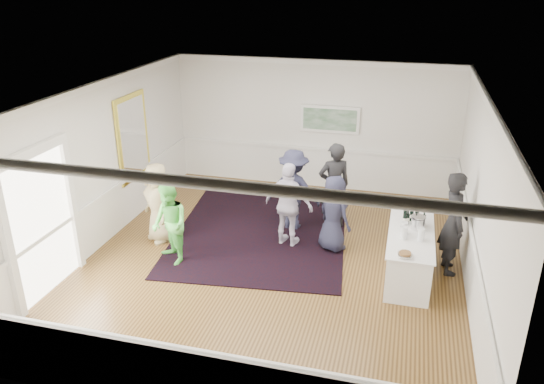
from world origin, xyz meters
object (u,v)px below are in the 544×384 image
(guest_green, at_px, (170,224))
(nut_bowl, at_px, (405,255))
(guest_tan, at_px, (158,203))
(bartender, at_px, (454,223))
(ice_bucket, at_px, (418,223))
(guest_dark_a, at_px, (293,190))
(serving_table, at_px, (409,254))
(guest_lilac, at_px, (289,205))
(guest_navy, at_px, (334,213))
(guest_dark_b, at_px, (334,186))

(guest_green, xyz_separation_m, nut_bowl, (4.23, -0.24, 0.09))
(guest_tan, height_order, guest_green, guest_tan)
(bartender, relative_size, guest_tan, 1.16)
(guest_tan, relative_size, ice_bucket, 6.35)
(bartender, xyz_separation_m, ice_bucket, (-0.62, -0.15, -0.00))
(guest_dark_a, xyz_separation_m, ice_bucket, (2.53, -1.16, 0.08))
(serving_table, bearing_deg, bartender, 27.07)
(guest_lilac, distance_m, ice_bucket, 2.48)
(guest_tan, height_order, nut_bowl, guest_tan)
(guest_navy, xyz_separation_m, ice_bucket, (1.56, -0.43, 0.19))
(guest_dark_b, bearing_deg, ice_bucket, 113.88)
(guest_dark_a, bearing_deg, nut_bowl, 139.11)
(guest_tan, relative_size, guest_navy, 1.08)
(guest_lilac, height_order, guest_navy, guest_lilac)
(serving_table, xyz_separation_m, guest_lilac, (-2.35, 0.60, 0.44))
(guest_dark_b, xyz_separation_m, nut_bowl, (1.53, -2.50, -0.06))
(guest_green, bearing_deg, bartender, 52.82)
(guest_tan, xyz_separation_m, ice_bucket, (5.02, 0.08, 0.13))
(guest_navy, bearing_deg, guest_green, 61.91)
(guest_lilac, distance_m, nut_bowl, 2.70)
(serving_table, bearing_deg, nut_bowl, -95.82)
(guest_dark_a, bearing_deg, bartender, 165.07)
(guest_tan, xyz_separation_m, guest_lilac, (2.57, 0.47, 0.04))
(guest_dark_b, bearing_deg, bartender, 124.89)
(guest_lilac, xyz_separation_m, guest_dark_b, (0.73, 1.02, 0.08))
(guest_dark_a, relative_size, guest_dark_b, 0.93)
(serving_table, xyz_separation_m, guest_navy, (-1.46, 0.64, 0.34))
(ice_bucket, bearing_deg, guest_tan, -179.09)
(serving_table, height_order, guest_dark_b, guest_dark_b)
(serving_table, bearing_deg, guest_dark_a, 150.40)
(guest_green, xyz_separation_m, guest_dark_b, (2.70, 2.25, 0.16))
(guest_dark_a, bearing_deg, guest_lilac, 98.96)
(guest_green, distance_m, guest_navy, 3.13)
(guest_dark_a, relative_size, ice_bucket, 6.70)
(guest_dark_a, xyz_separation_m, nut_bowl, (2.34, -2.25, 0.00))
(guest_green, height_order, guest_dark_a, guest_dark_a)
(guest_lilac, xyz_separation_m, guest_dark_a, (-0.08, 0.78, 0.01))
(bartender, relative_size, nut_bowl, 7.60)
(guest_dark_a, height_order, ice_bucket, guest_dark_a)
(guest_tan, bearing_deg, guest_lilac, 49.44)
(guest_navy, height_order, ice_bucket, guest_navy)
(ice_bucket, height_order, nut_bowl, ice_bucket)
(bartender, bearing_deg, guest_navy, 73.80)
(serving_table, distance_m, guest_green, 4.38)
(guest_dark_b, height_order, ice_bucket, guest_dark_b)
(nut_bowl, bearing_deg, guest_green, 176.74)
(bartender, xyz_separation_m, guest_dark_a, (-3.15, 1.01, -0.08))
(serving_table, relative_size, bartender, 1.08)
(guest_navy, distance_m, ice_bucket, 1.63)
(bartender, relative_size, guest_dark_b, 1.02)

